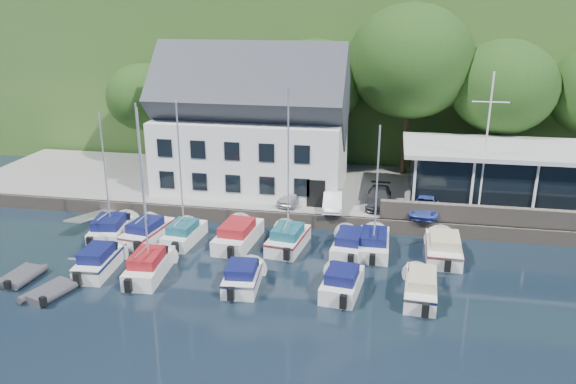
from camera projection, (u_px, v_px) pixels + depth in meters
name	position (u px, v px, depth m)	size (l,w,h in m)	color
ground	(312.00, 313.00, 28.06)	(180.00, 180.00, 0.00)	black
quay	(343.00, 192.00, 44.20)	(60.00, 13.00, 1.00)	gray
quay_face	(334.00, 223.00, 38.15)	(60.00, 0.30, 1.00)	#5F564C
hillside	(371.00, 49.00, 83.22)	(160.00, 75.00, 16.00)	#315620
harbor_building	(252.00, 131.00, 42.89)	(14.40, 8.20, 8.70)	silver
club_pavilion	(496.00, 174.00, 40.11)	(13.20, 7.20, 4.10)	black
seawall	(521.00, 217.00, 36.12)	(18.00, 0.50, 1.20)	#5F564C
gangway	(96.00, 224.00, 39.25)	(1.20, 6.00, 1.40)	silver
car_silver	(294.00, 196.00, 40.14)	(1.31, 3.25, 1.11)	#B8B8BD
car_white	(333.00, 200.00, 39.16)	(1.29, 3.71, 1.22)	silver
car_dgrey	(379.00, 197.00, 39.81)	(1.68, 4.13, 1.20)	#303035
car_blue	(425.00, 205.00, 38.22)	(1.46, 3.71, 1.27)	#33439C
flagpole	(486.00, 146.00, 36.66)	(2.31, 0.20, 9.63)	silver
tree_0	(145.00, 114.00, 49.24)	(6.44, 6.44, 8.80)	black
tree_1	(225.00, 109.00, 48.55)	(7.23, 7.23, 9.88)	black
tree_2	(314.00, 106.00, 47.04)	(8.02, 8.02, 10.96)	black
tree_3	(408.00, 91.00, 45.38)	(10.08, 10.08, 13.78)	black
tree_4	(501.00, 112.00, 44.03)	(8.16, 8.16, 11.16)	black
boat_r1_0	(105.00, 171.00, 35.57)	(2.20, 5.78, 9.10)	silver
boat_r1_1	(143.00, 177.00, 35.36)	(1.94, 6.09, 8.61)	silver
boat_r1_2	(181.00, 179.00, 35.03)	(1.85, 5.44, 8.51)	silver
boat_r1_3	(238.00, 233.00, 35.83)	(2.20, 6.76, 1.55)	silver
boat_r1_4	(288.00, 177.00, 33.98)	(2.05, 5.69, 9.34)	silver
boat_r1_5	(350.00, 241.00, 34.71)	(1.87, 6.05, 1.42)	silver
boat_r1_6	(377.00, 186.00, 33.64)	(2.01, 6.14, 8.50)	silver
boat_r1_7	(444.00, 246.00, 33.96)	(2.22, 6.15, 1.53)	silver
boat_r2_0	(99.00, 258.00, 32.25)	(1.79, 5.78, 1.53)	silver
boat_r2_1	(144.00, 199.00, 30.43)	(1.91, 6.21, 9.26)	silver
boat_r2_2	(243.00, 275.00, 30.47)	(1.94, 4.91, 1.42)	silver
boat_r2_3	(342.00, 280.00, 29.79)	(1.96, 5.07, 1.48)	silver
boat_r2_4	(421.00, 284.00, 29.42)	(1.75, 6.19, 1.47)	silver
dinghy_0	(21.00, 275.00, 31.23)	(1.65, 2.75, 0.64)	#343439
dinghy_1	(51.00, 290.00, 29.59)	(1.69, 2.81, 0.66)	#343439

